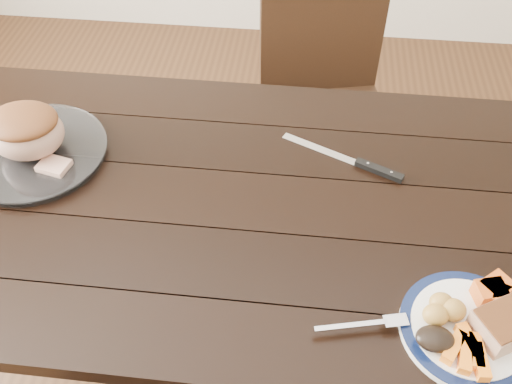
# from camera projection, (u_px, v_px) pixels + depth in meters

# --- Properties ---
(ground) EXTENTS (4.00, 4.00, 0.00)m
(ground) POSITION_uv_depth(u_px,v_px,m) (232.00, 354.00, 1.86)
(ground) COLOR #472B16
(ground) RESTS_ON ground
(dining_table) EXTENTS (1.60, 0.91, 0.75)m
(dining_table) POSITION_uv_depth(u_px,v_px,m) (224.00, 224.00, 1.38)
(dining_table) COLOR black
(dining_table) RESTS_ON ground
(chair_far) EXTENTS (0.51, 0.51, 0.93)m
(chair_far) POSITION_uv_depth(u_px,v_px,m) (324.00, 93.00, 1.96)
(chair_far) COLOR black
(chair_far) RESTS_ON ground
(dinner_plate) EXTENTS (0.25, 0.25, 0.02)m
(dinner_plate) POSITION_uv_depth(u_px,v_px,m) (467.00, 330.00, 1.07)
(dinner_plate) COLOR white
(dinner_plate) RESTS_ON dining_table
(plate_rim) EXTENTS (0.25, 0.25, 0.02)m
(plate_rim) POSITION_uv_depth(u_px,v_px,m) (469.00, 327.00, 1.06)
(plate_rim) COLOR #0B1537
(plate_rim) RESTS_ON dinner_plate
(serving_platter) EXTENTS (0.35, 0.35, 0.02)m
(serving_platter) POSITION_uv_depth(u_px,v_px,m) (34.00, 153.00, 1.40)
(serving_platter) COLOR white
(serving_platter) RESTS_ON dining_table
(pork_slice) EXTENTS (0.13, 0.12, 0.05)m
(pork_slice) POSITION_uv_depth(u_px,v_px,m) (505.00, 325.00, 1.04)
(pork_slice) COLOR tan
(pork_slice) RESTS_ON dinner_plate
(roasted_potatoes) EXTENTS (0.08, 0.07, 0.04)m
(roasted_potatoes) POSITION_uv_depth(u_px,v_px,m) (444.00, 310.00, 1.06)
(roasted_potatoes) COLOR gold
(roasted_potatoes) RESTS_ON dinner_plate
(carrot_batons) EXTENTS (0.08, 0.11, 0.02)m
(carrot_batons) POSITION_uv_depth(u_px,v_px,m) (469.00, 351.00, 1.01)
(carrot_batons) COLOR orange
(carrot_batons) RESTS_ON dinner_plate
(pumpkin_wedges) EXTENTS (0.09, 0.09, 0.04)m
(pumpkin_wedges) POSITION_uv_depth(u_px,v_px,m) (497.00, 294.00, 1.09)
(pumpkin_wedges) COLOR orange
(pumpkin_wedges) RESTS_ON dinner_plate
(dark_mushroom) EXTENTS (0.07, 0.05, 0.03)m
(dark_mushroom) POSITION_uv_depth(u_px,v_px,m) (435.00, 339.00, 1.02)
(dark_mushroom) COLOR black
(dark_mushroom) RESTS_ON dinner_plate
(fork) EXTENTS (0.18, 0.06, 0.00)m
(fork) POSITION_uv_depth(u_px,v_px,m) (368.00, 324.00, 1.06)
(fork) COLOR silver
(fork) RESTS_ON dinner_plate
(roast_joint) EXTENTS (0.18, 0.16, 0.12)m
(roast_joint) POSITION_uv_depth(u_px,v_px,m) (26.00, 133.00, 1.35)
(roast_joint) COLOR tan
(roast_joint) RESTS_ON serving_platter
(cut_slice) EXTENTS (0.08, 0.07, 0.02)m
(cut_slice) POSITION_uv_depth(u_px,v_px,m) (54.00, 166.00, 1.35)
(cut_slice) COLOR tan
(cut_slice) RESTS_ON serving_platter
(carving_knife) EXTENTS (0.30, 0.15, 0.01)m
(carving_knife) POSITION_uv_depth(u_px,v_px,m) (364.00, 165.00, 1.38)
(carving_knife) COLOR silver
(carving_knife) RESTS_ON dining_table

